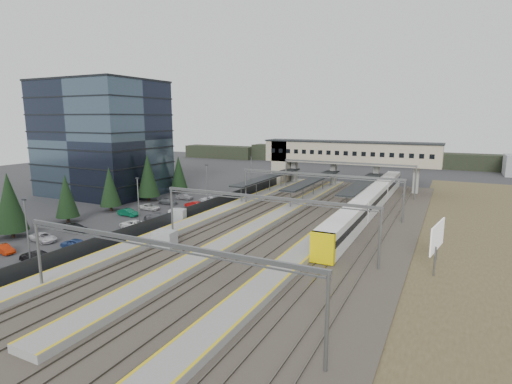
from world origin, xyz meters
The scene contains 15 objects.
ground centered at (0.00, 0.00, 0.00)m, with size 220.00×220.00×0.00m, color #2B2B2D.
office_building centered at (-36.00, 12.00, 12.19)m, with size 24.30×18.30×24.30m.
conifer_row centered at (-22.00, -3.86, 4.84)m, with size 4.42×49.82×9.50m.
car_park centered at (-13.27, -6.86, 0.60)m, with size 10.51×44.65×1.29m.
lampposts centered at (-8.00, 1.25, 4.34)m, with size 0.50×53.25×8.07m.
fence centered at (-6.50, 5.00, 1.00)m, with size 0.08×90.00×2.00m.
relay_cabin_near centered at (0.01, -12.17, 1.13)m, with size 2.90×2.26×2.25m.
relay_cabin_far centered at (-6.24, -1.29, 1.09)m, with size 2.87×2.62×2.17m.
rail_corridor centered at (9.34, 5.00, 0.29)m, with size 34.00×90.00×0.92m.
canopies centered at (7.00, 27.00, 3.92)m, with size 23.10×30.00×3.28m.
footbridge centered at (7.70, 42.00, 7.93)m, with size 40.40×6.40×11.20m.
gantries centered at (12.00, 3.00, 6.00)m, with size 28.40×62.28×7.17m.
train centered at (20.00, 19.56, 2.01)m, with size 2.81×58.66×3.53m.
billboard centered at (31.54, -4.50, 3.52)m, with size 1.16×6.07×5.23m.
treeline_far centered at (23.81, 92.28, 2.95)m, with size 170.00×19.00×7.00m.
Camera 1 is at (32.36, -51.12, 16.50)m, focal length 28.00 mm.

